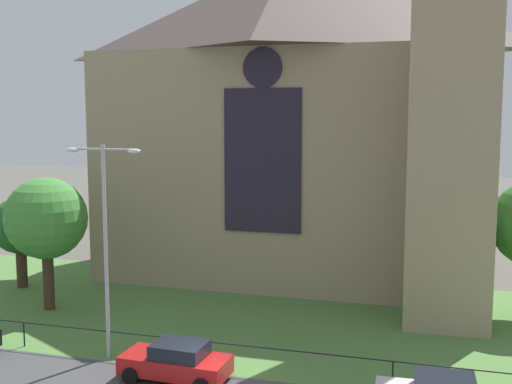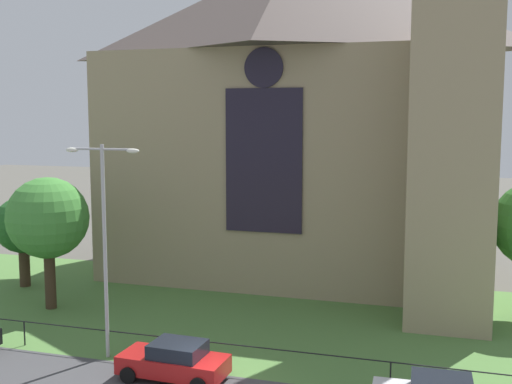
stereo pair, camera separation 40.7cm
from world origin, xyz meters
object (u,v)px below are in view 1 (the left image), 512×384
at_px(church_building, 297,114).
at_px(tree_left_near, 46,219).
at_px(parked_car_red, 176,361).
at_px(streetlamp_near, 105,226).
at_px(tree_left_far, 20,226).

height_order(church_building, tree_left_near, church_building).
distance_m(church_building, parked_car_red, 19.91).
distance_m(tree_left_near, streetlamp_near, 8.30).
bearing_deg(streetlamp_near, tree_left_far, 140.92).
bearing_deg(parked_car_red, streetlamp_near, -17.48).
xyz_separation_m(church_building, tree_left_near, (-10.97, -10.93, -5.43)).
relative_size(tree_left_far, parked_car_red, 1.27).
bearing_deg(tree_left_near, tree_left_far, 140.93).
distance_m(tree_left_far, tree_left_near, 5.43).
distance_m(tree_left_far, parked_car_red, 17.55).
relative_size(church_building, streetlamp_near, 2.88).
bearing_deg(streetlamp_near, church_building, 74.22).
height_order(tree_left_far, tree_left_near, tree_left_near).
bearing_deg(tree_left_far, church_building, 26.69).
bearing_deg(streetlamp_near, tree_left_near, 140.91).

